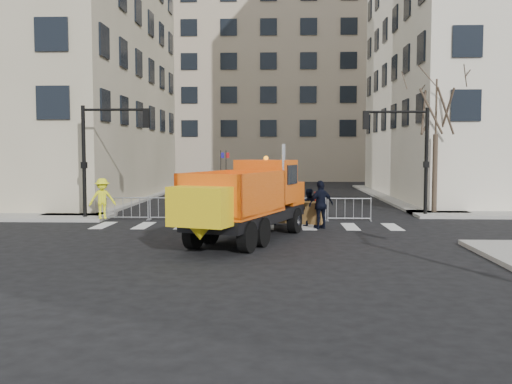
{
  "coord_description": "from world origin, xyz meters",
  "views": [
    {
      "loc": [
        1.24,
        -19.06,
        3.21
      ],
      "look_at": [
        0.35,
        2.5,
        1.7
      ],
      "focal_mm": 40.0,
      "sensor_mm": 36.0,
      "label": 1
    }
  ],
  "objects_px": {
    "worker": "(102,198)",
    "cop_c": "(321,205)",
    "plow_truck": "(246,198)",
    "cop_b": "(308,207)",
    "newspaper_box": "(319,203)",
    "cop_a": "(271,205)"
  },
  "relations": [
    {
      "from": "cop_a",
      "to": "newspaper_box",
      "type": "xyz_separation_m",
      "value": [
        2.34,
        3.07,
        -0.2
      ]
    },
    {
      "from": "cop_c",
      "to": "worker",
      "type": "relative_size",
      "value": 1.09
    },
    {
      "from": "newspaper_box",
      "to": "cop_b",
      "type": "bearing_deg",
      "value": -91.9
    },
    {
      "from": "plow_truck",
      "to": "newspaper_box",
      "type": "xyz_separation_m",
      "value": [
        3.15,
        7.76,
        -0.86
      ]
    },
    {
      "from": "plow_truck",
      "to": "newspaper_box",
      "type": "distance_m",
      "value": 8.42
    },
    {
      "from": "worker",
      "to": "cop_c",
      "type": "bearing_deg",
      "value": -35.25
    },
    {
      "from": "plow_truck",
      "to": "cop_c",
      "type": "bearing_deg",
      "value": -20.06
    },
    {
      "from": "cop_b",
      "to": "cop_c",
      "type": "xyz_separation_m",
      "value": [
        0.49,
        -0.84,
        0.2
      ]
    },
    {
      "from": "cop_a",
      "to": "worker",
      "type": "relative_size",
      "value": 0.97
    },
    {
      "from": "cop_a",
      "to": "worker",
      "type": "bearing_deg",
      "value": -29.89
    },
    {
      "from": "plow_truck",
      "to": "worker",
      "type": "distance_m",
      "value": 8.89
    },
    {
      "from": "plow_truck",
      "to": "cop_b",
      "type": "height_order",
      "value": "plow_truck"
    },
    {
      "from": "cop_a",
      "to": "worker",
      "type": "xyz_separation_m",
      "value": [
        -7.79,
        0.79,
        0.18
      ]
    },
    {
      "from": "cop_a",
      "to": "cop_b",
      "type": "relative_size",
      "value": 1.1
    },
    {
      "from": "cop_b",
      "to": "cop_c",
      "type": "distance_m",
      "value": 0.99
    },
    {
      "from": "cop_c",
      "to": "newspaper_box",
      "type": "distance_m",
      "value": 4.26
    },
    {
      "from": "plow_truck",
      "to": "cop_b",
      "type": "distance_m",
      "value": 5.06
    },
    {
      "from": "worker",
      "to": "plow_truck",
      "type": "bearing_deg",
      "value": -62.23
    },
    {
      "from": "cop_c",
      "to": "worker",
      "type": "distance_m",
      "value": 10.11
    },
    {
      "from": "cop_b",
      "to": "newspaper_box",
      "type": "xyz_separation_m",
      "value": [
        0.7,
        3.4,
        -0.12
      ]
    },
    {
      "from": "cop_a",
      "to": "cop_c",
      "type": "bearing_deg",
      "value": 127.03
    },
    {
      "from": "cop_b",
      "to": "newspaper_box",
      "type": "height_order",
      "value": "cop_b"
    }
  ]
}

